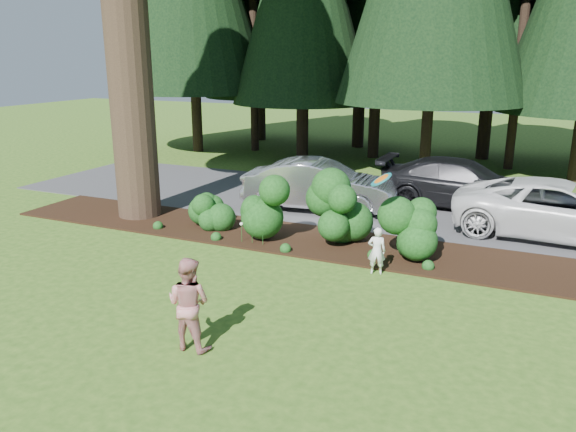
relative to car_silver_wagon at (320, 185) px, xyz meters
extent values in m
plane|color=#2E5217|center=(-0.07, -6.18, -0.80)|extent=(80.00, 80.00, 0.00)
cube|color=black|center=(-0.07, -2.93, -0.77)|extent=(16.00, 2.50, 0.05)
cube|color=#38383A|center=(-0.07, 1.32, -0.78)|extent=(22.00, 6.00, 0.03)
cylinder|color=#2F2217|center=(-4.67, -2.78, 5.20)|extent=(1.24, 1.24, 12.00)
sphere|color=#133911|center=(-2.07, -2.98, -0.14)|extent=(1.08, 1.08, 1.08)
cylinder|color=black|center=(-2.07, -2.98, -0.65)|extent=(0.08, 0.08, 0.30)
sphere|color=#133911|center=(-0.27, -3.18, 0.14)|extent=(1.35, 1.35, 1.35)
cylinder|color=black|center=(-0.27, -3.18, -0.65)|extent=(0.08, 0.08, 0.30)
sphere|color=#133911|center=(1.53, -2.88, 0.03)|extent=(1.26, 1.26, 1.26)
cylinder|color=black|center=(1.53, -2.88, -0.65)|extent=(0.08, 0.08, 0.30)
sphere|color=#133911|center=(3.33, -3.08, -0.08)|extent=(1.17, 1.17, 1.17)
cylinder|color=black|center=(3.33, -3.08, -0.65)|extent=(0.08, 0.08, 0.30)
cylinder|color=#133911|center=(-0.67, -3.78, -0.55)|extent=(0.01, 0.01, 0.50)
sphere|color=white|center=(-0.67, -3.78, -0.28)|extent=(0.09, 0.09, 0.09)
cylinder|color=#133911|center=(-0.37, -3.78, -0.55)|extent=(0.01, 0.01, 0.50)
sphere|color=white|center=(-0.37, -3.78, -0.28)|extent=(0.09, 0.09, 0.09)
cylinder|color=#133911|center=(-0.07, -3.78, -0.55)|extent=(0.01, 0.01, 0.50)
sphere|color=white|center=(-0.07, -3.78, -0.28)|extent=(0.09, 0.09, 0.09)
cylinder|color=black|center=(-9.57, 7.82, 4.10)|extent=(0.50, 0.50, 9.80)
cylinder|color=black|center=(-7.07, 8.32, 3.75)|extent=(0.50, 0.50, 9.10)
cylinder|color=black|center=(-4.07, 8.82, 4.45)|extent=(0.50, 0.50, 10.50)
cylinder|color=black|center=(-1.07, 7.32, 3.58)|extent=(0.50, 0.50, 8.75)
cylinder|color=black|center=(1.93, 8.32, 4.80)|extent=(0.50, 0.50, 11.20)
cylinder|color=black|center=(4.93, 9.32, 3.93)|extent=(0.50, 0.50, 9.45)
cylinder|color=black|center=(-8.07, 12.32, 4.80)|extent=(0.50, 0.50, 11.20)
cylinder|color=black|center=(-2.57, 11.82, 4.45)|extent=(0.50, 0.50, 10.50)
cylinder|color=black|center=(3.43, 12.82, 5.15)|extent=(0.50, 0.50, 11.90)
imported|color=silver|center=(0.00, 0.00, 0.00)|extent=(4.84, 2.29, 1.53)
imported|color=silver|center=(6.72, -0.03, -0.02)|extent=(5.51, 2.81, 1.49)
imported|color=black|center=(3.93, 2.13, -0.02)|extent=(5.17, 2.17, 1.49)
imported|color=white|center=(3.02, -4.38, -0.26)|extent=(0.44, 0.34, 1.06)
imported|color=#AA161E|center=(1.11, -8.79, -0.01)|extent=(0.76, 0.59, 1.56)
cylinder|color=#187A87|center=(2.96, -4.05, 1.25)|extent=(0.50, 0.49, 0.36)
cylinder|color=orange|center=(2.96, -4.05, 1.27)|extent=(0.35, 0.35, 0.25)
camera|label=1|loc=(5.96, -15.72, 3.85)|focal=35.00mm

